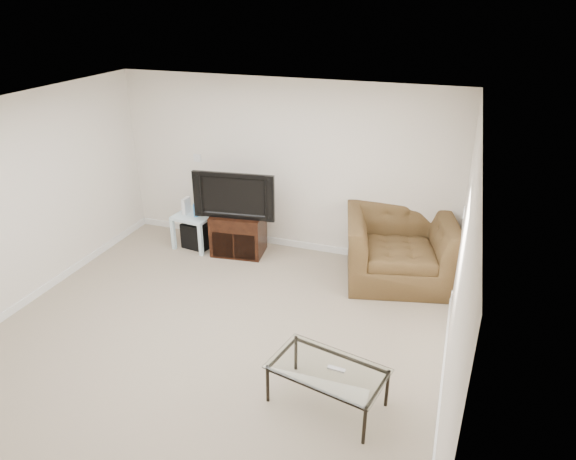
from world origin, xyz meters
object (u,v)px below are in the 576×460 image
(television, at_px, (236,193))
(subwoofer, at_px, (199,234))
(recliner, at_px, (400,238))
(coffee_table, at_px, (327,386))
(side_table, at_px, (196,230))
(tv_stand, at_px, (238,234))

(television, relative_size, subwoofer, 2.72)
(subwoofer, bearing_deg, recliner, -0.35)
(subwoofer, xyz_separation_m, coffee_table, (2.71, -2.59, 0.02))
(subwoofer, bearing_deg, side_table, -152.51)
(television, bearing_deg, coffee_table, -58.68)
(tv_stand, bearing_deg, television, -90.00)
(side_table, distance_m, coffee_table, 3.76)
(tv_stand, relative_size, television, 0.68)
(tv_stand, bearing_deg, subwoofer, 171.46)
(television, xyz_separation_m, recliner, (2.32, 0.03, -0.35))
(tv_stand, height_order, side_table, tv_stand)
(tv_stand, distance_m, coffee_table, 3.29)
(tv_stand, bearing_deg, side_table, 173.01)
(television, relative_size, coffee_table, 1.03)
(tv_stand, height_order, subwoofer, tv_stand)
(coffee_table, bearing_deg, side_table, 136.86)
(tv_stand, relative_size, subwoofer, 1.85)
(recliner, bearing_deg, tv_stand, 166.68)
(recliner, bearing_deg, subwoofer, 166.33)
(coffee_table, bearing_deg, television, 128.76)
(recliner, bearing_deg, coffee_table, -109.49)
(side_table, relative_size, subwoofer, 1.36)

